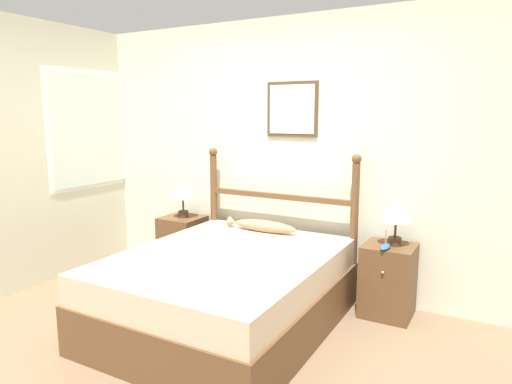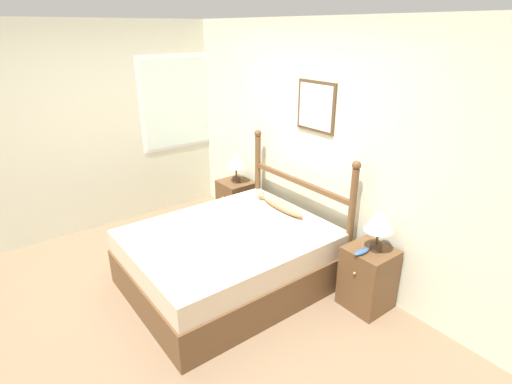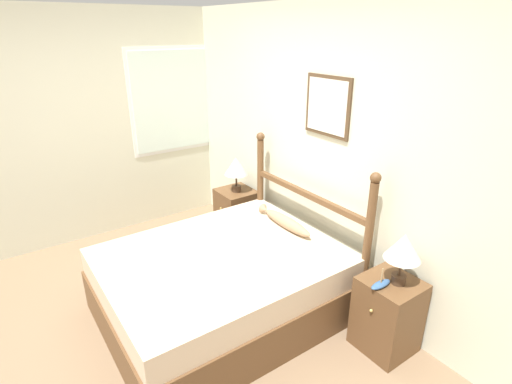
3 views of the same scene
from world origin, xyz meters
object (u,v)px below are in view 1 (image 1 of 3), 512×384
at_px(nightstand_right, 388,280).
at_px(nightstand_left, 183,245).
at_px(bed, 226,291).
at_px(model_boat, 385,247).
at_px(fish_pillow, 262,226).
at_px(table_lamp_left, 183,190).
at_px(table_lamp_right, 396,211).

bearing_deg(nightstand_right, nightstand_left, 180.00).
height_order(bed, nightstand_right, nightstand_right).
height_order(bed, model_boat, model_boat).
height_order(nightstand_right, fish_pillow, fish_pillow).
bearing_deg(table_lamp_left, nightstand_left, 163.91).
bearing_deg(nightstand_left, fish_pillow, -5.26).
relative_size(table_lamp_left, table_lamp_right, 1.00).
bearing_deg(model_boat, nightstand_right, 86.01).
height_order(bed, nightstand_left, nightstand_left).
bearing_deg(model_boat, table_lamp_left, 176.80).
distance_m(model_boat, fish_pillow, 1.14).
height_order(table_lamp_right, model_boat, table_lamp_right).
bearing_deg(bed, fish_pillow, 95.78).
distance_m(nightstand_right, fish_pillow, 1.20).
bearing_deg(fish_pillow, model_boat, -1.64).
relative_size(nightstand_left, fish_pillow, 0.87).
relative_size(nightstand_left, model_boat, 3.19).
relative_size(nightstand_left, table_lamp_right, 1.52).
distance_m(table_lamp_left, fish_pillow, 1.01).
bearing_deg(table_lamp_right, model_boat, -106.99).
xyz_separation_m(nightstand_left, model_boat, (2.13, -0.12, 0.32)).
bearing_deg(model_boat, fish_pillow, 178.36).
bearing_deg(model_boat, table_lamp_right, 73.01).
relative_size(nightstand_right, table_lamp_right, 1.52).
bearing_deg(nightstand_right, table_lamp_left, -179.83).
bearing_deg(table_lamp_left, fish_pillow, -5.01).
height_order(bed, fish_pillow, fish_pillow).
distance_m(nightstand_right, table_lamp_left, 2.20).
bearing_deg(nightstand_right, table_lamp_right, 25.31).
relative_size(table_lamp_left, model_boat, 2.11).
xyz_separation_m(bed, nightstand_right, (1.07, 0.83, 0.01)).
xyz_separation_m(nightstand_right, model_boat, (-0.01, -0.12, 0.32)).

